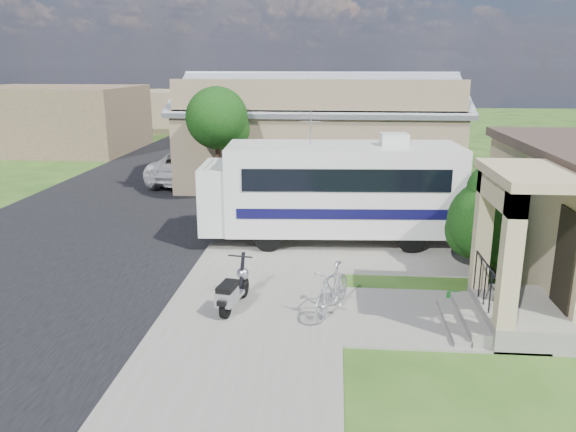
# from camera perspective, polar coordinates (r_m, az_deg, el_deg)

# --- Properties ---
(ground) EXTENTS (120.00, 120.00, 0.00)m
(ground) POSITION_cam_1_polar(r_m,az_deg,el_deg) (13.65, 1.22, -8.09)
(ground) COLOR #1E4111
(street_slab) EXTENTS (9.00, 80.00, 0.02)m
(street_slab) POSITION_cam_1_polar(r_m,az_deg,el_deg) (24.58, -14.96, 2.05)
(street_slab) COLOR black
(street_slab) RESTS_ON ground
(sidewalk_slab) EXTENTS (4.00, 80.00, 0.06)m
(sidewalk_slab) POSITION_cam_1_polar(r_m,az_deg,el_deg) (23.21, 0.33, 1.86)
(sidewalk_slab) COLOR slate
(sidewalk_slab) RESTS_ON ground
(driveway_slab) EXTENTS (7.00, 6.00, 0.05)m
(driveway_slab) POSITION_cam_1_polar(r_m,az_deg,el_deg) (17.86, 6.96, -2.40)
(driveway_slab) COLOR slate
(driveway_slab) RESTS_ON ground
(walk_slab) EXTENTS (4.00, 3.00, 0.05)m
(walk_slab) POSITION_cam_1_polar(r_m,az_deg,el_deg) (12.91, 14.55, -9.93)
(walk_slab) COLOR slate
(walk_slab) RESTS_ON ground
(warehouse) EXTENTS (12.50, 8.40, 5.04)m
(warehouse) POSITION_cam_1_polar(r_m,az_deg,el_deg) (26.71, 3.17, 7.88)
(warehouse) COLOR #806F50
(warehouse) RESTS_ON ground
(distant_bldg_far) EXTENTS (10.00, 8.00, 4.00)m
(distant_bldg_far) POSITION_cam_1_polar(r_m,az_deg,el_deg) (38.97, -22.62, 9.10)
(distant_bldg_far) COLOR brown
(distant_bldg_far) RESTS_ON ground
(distant_bldg_near) EXTENTS (8.00, 7.00, 3.20)m
(distant_bldg_near) POSITION_cam_1_polar(r_m,az_deg,el_deg) (49.26, -14.09, 10.39)
(distant_bldg_near) COLOR #806F50
(distant_bldg_near) RESTS_ON ground
(street_tree_a) EXTENTS (2.44, 2.40, 4.58)m
(street_tree_a) POSITION_cam_1_polar(r_m,az_deg,el_deg) (22.13, -6.94, 9.55)
(street_tree_a) COLOR black
(street_tree_a) RESTS_ON ground
(street_tree_b) EXTENTS (2.44, 2.40, 4.73)m
(street_tree_b) POSITION_cam_1_polar(r_m,az_deg,el_deg) (31.94, -3.29, 11.62)
(street_tree_b) COLOR black
(street_tree_b) RESTS_ON ground
(street_tree_c) EXTENTS (2.44, 2.40, 4.42)m
(street_tree_c) POSITION_cam_1_polar(r_m,az_deg,el_deg) (40.87, -1.49, 12.03)
(street_tree_c) COLOR black
(street_tree_c) RESTS_ON ground
(motorhome) EXTENTS (7.92, 2.94, 3.99)m
(motorhome) POSITION_cam_1_polar(r_m,az_deg,el_deg) (17.25, 4.58, 2.83)
(motorhome) COLOR silver
(motorhome) RESTS_ON ground
(shrub) EXTENTS (2.40, 2.29, 2.94)m
(shrub) POSITION_cam_1_polar(r_m,az_deg,el_deg) (15.66, 20.00, -0.13)
(shrub) COLOR black
(shrub) RESTS_ON ground
(scooter) EXTENTS (0.68, 1.68, 1.11)m
(scooter) POSITION_cam_1_polar(r_m,az_deg,el_deg) (12.71, -5.64, -7.59)
(scooter) COLOR black
(scooter) RESTS_ON ground
(bicycle) EXTENTS (1.15, 1.89, 1.10)m
(bicycle) POSITION_cam_1_polar(r_m,az_deg,el_deg) (12.49, 4.50, -7.70)
(bicycle) COLOR #A7A7AF
(bicycle) RESTS_ON ground
(pickup_truck) EXTENTS (3.36, 6.02, 1.59)m
(pickup_truck) POSITION_cam_1_polar(r_m,az_deg,el_deg) (26.79, -9.60, 5.14)
(pickup_truck) COLOR silver
(pickup_truck) RESTS_ON ground
(van) EXTENTS (2.41, 5.63, 1.62)m
(van) POSITION_cam_1_polar(r_m,az_deg,el_deg) (34.10, -7.62, 7.38)
(van) COLOR silver
(van) RESTS_ON ground
(garden_hose) EXTENTS (0.37, 0.37, 0.17)m
(garden_hose) POSITION_cam_1_polar(r_m,az_deg,el_deg) (13.90, 16.55, -7.96)
(garden_hose) COLOR #156A1C
(garden_hose) RESTS_ON ground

